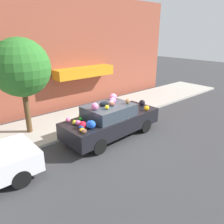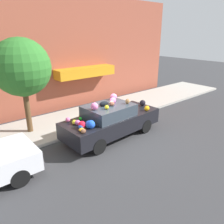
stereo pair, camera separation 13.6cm
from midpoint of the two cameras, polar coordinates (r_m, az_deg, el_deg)
name	(u,v)px [view 2 (the right image)]	position (r m, az deg, el deg)	size (l,w,h in m)	color
ground_plane	(113,136)	(9.92, 0.63, -6.39)	(60.00, 60.00, 0.00)	#38383A
sidewalk_curb	(81,118)	(11.90, -7.84, -1.58)	(24.00, 3.20, 0.13)	#B2ADA3
building_facade	(58,55)	(13.11, -13.58, 14.17)	(18.00, 1.20, 6.49)	#9E4C38
street_tree	(22,68)	(9.99, -22.17, 10.66)	(2.44, 2.44, 4.14)	brown
fire_hydrant	(81,121)	(10.42, -7.77, -2.36)	(0.20, 0.20, 0.70)	gold
art_car	(111,120)	(9.60, 0.18, -2.09)	(4.63, 1.93, 1.80)	black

